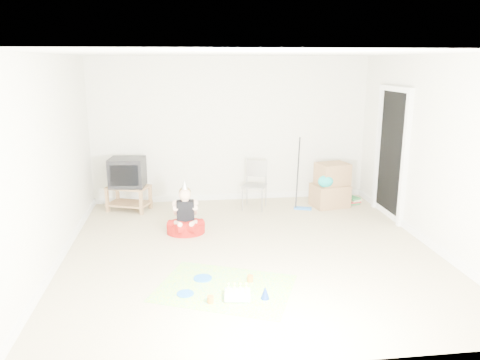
{
  "coord_description": "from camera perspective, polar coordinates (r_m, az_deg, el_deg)",
  "views": [
    {
      "loc": [
        -0.88,
        -5.87,
        2.51
      ],
      "look_at": [
        -0.1,
        0.4,
        0.9
      ],
      "focal_mm": 35.0,
      "sensor_mm": 36.0,
      "label": 1
    }
  ],
  "objects": [
    {
      "name": "orange_cup_near",
      "position": [
        5.58,
        1.25,
        -11.92
      ],
      "size": [
        0.09,
        0.09,
        0.08
      ],
      "primitive_type": "cylinder",
      "rotation": [
        0.0,
        0.0,
        -0.8
      ],
      "color": "orange",
      "rests_on": "party_mat"
    },
    {
      "name": "ground",
      "position": [
        6.44,
        1.34,
        -8.64
      ],
      "size": [
        5.0,
        5.0,
        0.0
      ],
      "primitive_type": "plane",
      "color": "tan",
      "rests_on": "ground"
    },
    {
      "name": "birthday_cake",
      "position": [
        5.23,
        -0.31,
        -13.9
      ],
      "size": [
        0.3,
        0.25,
        0.14
      ],
      "color": "silver",
      "rests_on": "party_mat"
    },
    {
      "name": "blue_plate_near",
      "position": [
        5.68,
        -4.56,
        -11.84
      ],
      "size": [
        0.26,
        0.26,
        0.01
      ],
      "primitive_type": "cylinder",
      "rotation": [
        0.0,
        0.0,
        -0.24
      ],
      "color": "blue",
      "rests_on": "party_mat"
    },
    {
      "name": "orange_cup_far",
      "position": [
        5.15,
        -3.62,
        -14.33
      ],
      "size": [
        0.07,
        0.07,
        0.08
      ],
      "primitive_type": "cylinder",
      "rotation": [
        0.0,
        0.0,
        -0.03
      ],
      "color": "orange",
      "rests_on": "party_mat"
    },
    {
      "name": "crt_tv",
      "position": [
        8.18,
        -13.57,
        0.93
      ],
      "size": [
        0.62,
        0.54,
        0.49
      ],
      "primitive_type": "cube",
      "rotation": [
        0.0,
        0.0,
        -0.12
      ],
      "color": "black",
      "rests_on": "tv_stand"
    },
    {
      "name": "floor_mop",
      "position": [
        8.17,
        7.73,
        -1.8
      ],
      "size": [
        0.32,
        0.39,
        1.22
      ],
      "color": "blue",
      "rests_on": "ground"
    },
    {
      "name": "cardboard_boxes",
      "position": [
        8.41,
        10.99,
        -0.71
      ],
      "size": [
        0.69,
        0.59,
        0.77
      ],
      "color": "#956E48",
      "rests_on": "ground"
    },
    {
      "name": "book_pile",
      "position": [
        8.75,
        13.51,
        -2.38
      ],
      "size": [
        0.27,
        0.31,
        0.12
      ],
      "color": "#28783C",
      "rests_on": "ground"
    },
    {
      "name": "tv_stand",
      "position": [
        8.28,
        -13.4,
        -1.89
      ],
      "size": [
        0.79,
        0.64,
        0.43
      ],
      "color": "olive",
      "rests_on": "ground"
    },
    {
      "name": "blue_plate_far",
      "position": [
        5.36,
        -6.69,
        -13.6
      ],
      "size": [
        0.25,
        0.25,
        0.01
      ],
      "primitive_type": "cylinder",
      "rotation": [
        0.0,
        0.0,
        -0.45
      ],
      "color": "blue",
      "rests_on": "party_mat"
    },
    {
      "name": "folding_chair",
      "position": [
        8.1,
        1.77,
        -0.7
      ],
      "size": [
        0.49,
        0.48,
        0.85
      ],
      "color": "gray",
      "rests_on": "ground"
    },
    {
      "name": "seated_woman",
      "position": [
        7.08,
        -6.64,
        -5.02
      ],
      "size": [
        0.57,
        0.57,
        0.82
      ],
      "color": "#A2130E",
      "rests_on": "ground"
    },
    {
      "name": "doorway_recess",
      "position": [
        7.97,
        18.02,
        2.85
      ],
      "size": [
        0.02,
        0.9,
        2.05
      ],
      "primitive_type": "cube",
      "color": "black",
      "rests_on": "ground"
    },
    {
      "name": "blue_party_hat",
      "position": [
        5.21,
        3.08,
        -13.53
      ],
      "size": [
        0.14,
        0.14,
        0.14
      ],
      "primitive_type": "cone",
      "rotation": [
        0.0,
        0.0,
        -0.58
      ],
      "color": "#173AA2",
      "rests_on": "party_mat"
    },
    {
      "name": "party_mat",
      "position": [
        5.46,
        -1.88,
        -13.02
      ],
      "size": [
        1.79,
        1.57,
        0.01
      ],
      "primitive_type": "cube",
      "rotation": [
        0.0,
        0.0,
        -0.4
      ],
      "color": "#EB317D",
      "rests_on": "ground"
    }
  ]
}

